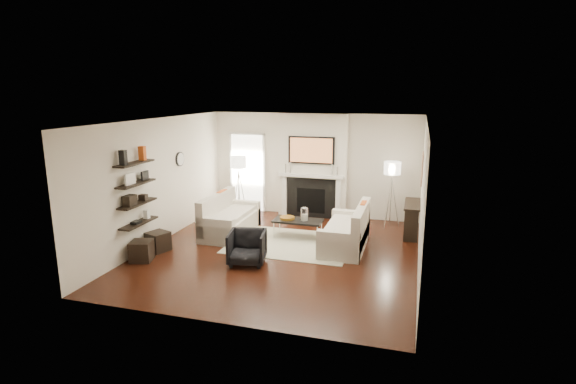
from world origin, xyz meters
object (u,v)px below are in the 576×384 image
(loveseat_right_base, at_px, (345,238))
(armchair, at_px, (247,246))
(loveseat_left_base, at_px, (231,225))
(ottoman_near, at_px, (158,241))
(lamp_left_shade, at_px, (238,162))
(coffee_table, at_px, (298,221))
(lamp_right_shade, at_px, (392,168))

(loveseat_right_base, xyz_separation_m, armchair, (-1.66, -1.42, 0.14))
(loveseat_left_base, bearing_deg, ottoman_near, -123.97)
(loveseat_right_base, relative_size, lamp_left_shade, 4.50)
(loveseat_left_base, relative_size, lamp_left_shade, 4.50)
(loveseat_left_base, relative_size, coffee_table, 1.64)
(coffee_table, distance_m, lamp_left_shade, 2.58)
(coffee_table, bearing_deg, loveseat_right_base, -17.01)
(coffee_table, bearing_deg, ottoman_near, -147.73)
(lamp_left_shade, xyz_separation_m, ottoman_near, (-0.62, -2.94, -1.25))
(loveseat_right_base, bearing_deg, ottoman_near, -160.88)
(lamp_left_shade, height_order, lamp_right_shade, same)
(loveseat_left_base, height_order, ottoman_near, loveseat_left_base)
(lamp_right_shade, distance_m, ottoman_near, 5.64)
(loveseat_left_base, height_order, lamp_right_shade, lamp_right_shade)
(loveseat_right_base, distance_m, coffee_table, 1.19)
(lamp_right_shade, bearing_deg, coffee_table, -142.17)
(loveseat_left_base, bearing_deg, lamp_right_shade, 25.19)
(lamp_left_shade, relative_size, ottoman_near, 1.00)
(coffee_table, distance_m, armchair, 1.84)
(loveseat_right_base, bearing_deg, coffee_table, 162.99)
(lamp_left_shade, xyz_separation_m, lamp_right_shade, (3.90, 0.20, 0.00))
(lamp_right_shade, bearing_deg, ottoman_near, -145.25)
(lamp_right_shade, bearing_deg, loveseat_left_base, -154.81)
(loveseat_right_base, height_order, armchair, armchair)
(loveseat_right_base, height_order, lamp_right_shade, lamp_right_shade)
(lamp_left_shade, bearing_deg, ottoman_near, -101.91)
(armchair, bearing_deg, ottoman_near, 164.77)
(lamp_left_shade, distance_m, lamp_right_shade, 3.90)
(armchair, relative_size, lamp_right_shade, 1.77)
(loveseat_left_base, height_order, lamp_left_shade, lamp_left_shade)
(coffee_table, height_order, armchair, armchair)
(armchair, bearing_deg, lamp_left_shade, 103.35)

